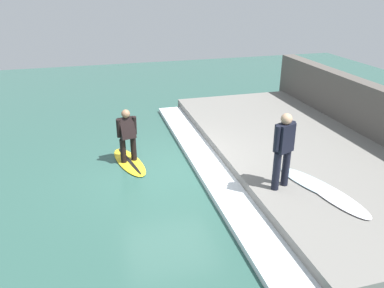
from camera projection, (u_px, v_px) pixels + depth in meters
ground_plane at (168, 171)px, 9.65m from camera, size 28.00×28.00×0.00m
concrete_ledge at (296, 150)px, 10.47m from camera, size 4.40×10.00×0.35m
back_wall at (375, 118)px, 10.77m from camera, size 0.50×10.50×1.78m
wave_foam_crest at (207, 164)px, 9.88m from camera, size 0.79×9.50×0.14m
surfboard_riding at (129, 162)px, 10.10m from camera, size 1.00×1.99×0.07m
surfer_riding at (127, 133)px, 9.77m from camera, size 0.53×0.47×1.45m
surfer_waiting_near at (283, 147)px, 7.86m from camera, size 0.54×0.38×1.70m
surfboard_waiting_near at (313, 184)px, 8.30m from camera, size 1.09×1.93×0.06m
surfboard_spare at (335, 197)px, 7.81m from camera, size 0.83×1.90×0.06m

